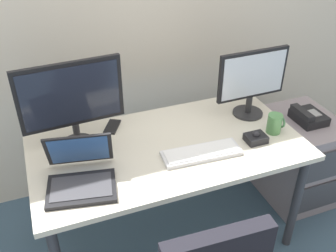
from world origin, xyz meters
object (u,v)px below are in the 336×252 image
laptop (81,174)px  cell_phone (112,127)px  coffee_mug (275,123)px  desk_phone (308,117)px  monitor_main (72,99)px  trackball_mouse (256,138)px  monitor_side (252,79)px  keyboard (201,153)px  file_cabinet (297,158)px

laptop → cell_phone: laptop is taller
coffee_mug → cell_phone: (-0.83, 0.37, -0.05)m
laptop → coffee_mug: size_ratio=3.29×
coffee_mug → desk_phone: bearing=21.3°
monitor_main → trackball_mouse: size_ratio=4.78×
monitor_side → coffee_mug: (0.03, -0.22, -0.17)m
monitor_main → coffee_mug: bearing=-14.5°
cell_phone → desk_phone: bearing=18.9°
keyboard → cell_phone: (-0.37, 0.42, -0.01)m
file_cabinet → keyboard: size_ratio=1.46×
keyboard → cell_phone: keyboard is taller
desk_phone → laptop: bearing=-172.8°
desk_phone → cell_phone: cell_phone is taller
desk_phone → monitor_side: monitor_side is taller
coffee_mug → laptop: bearing=-177.8°
monitor_main → desk_phone: bearing=-5.3°
keyboard → coffee_mug: size_ratio=3.78×
monitor_main → coffee_mug: (1.04, -0.27, -0.22)m
trackball_mouse → file_cabinet: bearing=21.3°
desk_phone → monitor_side: size_ratio=0.46×
monitor_main → cell_phone: size_ratio=3.70×
coffee_mug → cell_phone: bearing=156.2°
laptop → trackball_mouse: (0.94, -0.00, -0.03)m
desk_phone → trackball_mouse: trackball_mouse is taller
keyboard → file_cabinet: bearing=13.8°
trackball_mouse → desk_phone: bearing=20.0°
trackball_mouse → keyboard: bearing=-179.1°
monitor_main → monitor_side: monitor_main is taller
desk_phone → laptop: (-1.44, -0.18, 0.11)m
file_cabinet → trackball_mouse: trackball_mouse is taller
monitor_side → file_cabinet: bearing=-9.3°
file_cabinet → desk_phone: (-0.01, -0.02, 0.34)m
trackball_mouse → laptop: bearing=179.9°
monitor_side → cell_phone: 0.84m
file_cabinet → desk_phone: desk_phone is taller
laptop → keyboard: bearing=-0.7°
laptop → file_cabinet: bearing=7.8°
desk_phone → keyboard: 0.85m
keyboard → cell_phone: size_ratio=2.94×
keyboard → trackball_mouse: size_ratio=3.80×
trackball_mouse → cell_phone: size_ratio=0.77×
monitor_main → cell_phone: (0.21, 0.10, -0.27)m
file_cabinet → cell_phone: cell_phone is taller
keyboard → laptop: (-0.61, 0.01, 0.04)m
monitor_main → keyboard: size_ratio=1.26×
file_cabinet → laptop: (-1.45, -0.20, 0.45)m
keyboard → laptop: bearing=179.3°
desk_phone → laptop: size_ratio=0.55×
file_cabinet → laptop: laptop is taller
keyboard → cell_phone: bearing=131.2°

